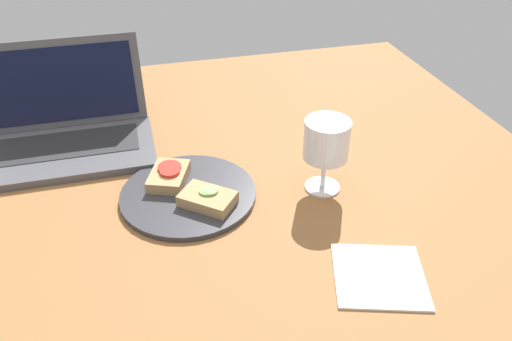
# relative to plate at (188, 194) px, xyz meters

# --- Properties ---
(wooden_table) EXTENTS (1.40, 1.40, 0.03)m
(wooden_table) POSITION_rel_plate_xyz_m (0.05, -0.04, -0.02)
(wooden_table) COLOR brown
(wooden_table) RESTS_ON ground
(plate) EXTENTS (0.26, 0.26, 0.01)m
(plate) POSITION_rel_plate_xyz_m (0.00, 0.00, 0.00)
(plate) COLOR #333338
(plate) RESTS_ON wooden_table
(sandwich_with_cucumber) EXTENTS (0.11, 0.11, 0.03)m
(sandwich_with_cucumber) POSITION_rel_plate_xyz_m (0.03, -0.04, 0.02)
(sandwich_with_cucumber) COLOR #A88456
(sandwich_with_cucumber) RESTS_ON plate
(sandwich_with_tomato) EXTENTS (0.10, 0.11, 0.03)m
(sandwich_with_tomato) POSITION_rel_plate_xyz_m (-0.03, 0.05, 0.02)
(sandwich_with_tomato) COLOR #A88456
(sandwich_with_tomato) RESTS_ON plate
(wine_glass) EXTENTS (0.09, 0.09, 0.15)m
(wine_glass) POSITION_rel_plate_xyz_m (0.26, -0.04, 0.10)
(wine_glass) COLOR white
(wine_glass) RESTS_ON wooden_table
(laptop) EXTENTS (0.36, 0.25, 0.21)m
(laptop) POSITION_rel_plate_xyz_m (-0.23, 0.25, 0.04)
(laptop) COLOR #4C4C51
(laptop) RESTS_ON wooden_table
(napkin) EXTENTS (0.17, 0.17, 0.00)m
(napkin) POSITION_rel_plate_xyz_m (0.26, -0.28, -0.00)
(napkin) COLOR white
(napkin) RESTS_ON wooden_table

